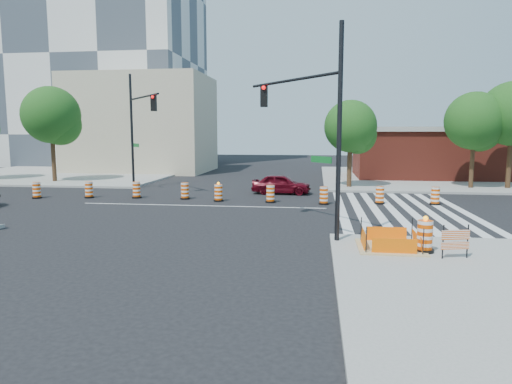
# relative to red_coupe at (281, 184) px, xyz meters

# --- Properties ---
(ground) EXTENTS (120.00, 120.00, 0.00)m
(ground) POSITION_rel_red_coupe_xyz_m (-4.08, -5.64, -0.67)
(ground) COLOR black
(ground) RESTS_ON ground
(sidewalk_ne) EXTENTS (22.00, 22.00, 0.15)m
(sidewalk_ne) POSITION_rel_red_coupe_xyz_m (13.92, 12.36, -0.60)
(sidewalk_ne) COLOR gray
(sidewalk_ne) RESTS_ON ground
(sidewalk_nw) EXTENTS (22.00, 22.00, 0.15)m
(sidewalk_nw) POSITION_rel_red_coupe_xyz_m (-22.08, 12.36, -0.60)
(sidewalk_nw) COLOR gray
(sidewalk_nw) RESTS_ON ground
(crosswalk_east) EXTENTS (6.75, 13.50, 0.01)m
(crosswalk_east) POSITION_rel_red_coupe_xyz_m (6.87, -5.64, -0.67)
(crosswalk_east) COLOR silver
(crosswalk_east) RESTS_ON ground
(lane_centerline) EXTENTS (14.00, 0.12, 0.01)m
(lane_centerline) POSITION_rel_red_coupe_xyz_m (-4.08, -5.64, -0.67)
(lane_centerline) COLOR silver
(lane_centerline) RESTS_ON ground
(excavation_pit) EXTENTS (2.20, 2.20, 0.90)m
(excavation_pit) POSITION_rel_red_coupe_xyz_m (4.92, -14.64, -0.45)
(excavation_pit) COLOR tan
(excavation_pit) RESTS_ON ground
(brick_storefront) EXTENTS (16.50, 8.50, 4.60)m
(brick_storefront) POSITION_rel_red_coupe_xyz_m (13.92, 12.36, 1.64)
(brick_storefront) COLOR maroon
(brick_storefront) RESTS_ON ground
(beige_midrise) EXTENTS (14.00, 10.00, 10.00)m
(beige_midrise) POSITION_rel_red_coupe_xyz_m (-16.08, 16.36, 4.33)
(beige_midrise) COLOR #B9AF8E
(beige_midrise) RESTS_ON ground
(red_coupe) EXTENTS (4.02, 1.77, 1.35)m
(red_coupe) POSITION_rel_red_coupe_xyz_m (0.00, 0.00, 0.00)
(red_coupe) COLOR #4F0611
(red_coupe) RESTS_ON ground
(signal_pole_se) EXTENTS (3.88, 4.67, 7.85)m
(signal_pole_se) POSITION_rel_red_coupe_xyz_m (2.10, -12.44, 4.15)
(signal_pole_se) COLOR black
(signal_pole_se) RESTS_ON ground
(signal_pole_nw) EXTENTS (3.94, 4.95, 8.18)m
(signal_pole_nw) POSITION_rel_red_coupe_xyz_m (-10.10, 0.37, 4.34)
(signal_pole_nw) COLOR black
(signal_pole_nw) RESTS_ON ground
(pit_drum) EXTENTS (0.62, 0.62, 1.23)m
(pit_drum) POSITION_rel_red_coupe_xyz_m (5.97, -15.05, -0.01)
(pit_drum) COLOR black
(pit_drum) RESTS_ON ground
(barricade) EXTENTS (0.90, 0.27, 1.08)m
(barricade) POSITION_rel_red_coupe_xyz_m (6.75, -15.70, 0.07)
(barricade) COLOR #DE4B04
(barricade) RESTS_ON ground
(tree_north_b) EXTENTS (4.61, 4.61, 7.84)m
(tree_north_b) POSITION_rel_red_coupe_xyz_m (-19.04, 4.42, 4.59)
(tree_north_b) COLOR #382314
(tree_north_b) RESTS_ON ground
(tree_north_c) EXTENTS (3.85, 3.81, 6.48)m
(tree_north_c) POSITION_rel_red_coupe_xyz_m (4.79, 3.64, 3.67)
(tree_north_c) COLOR #382314
(tree_north_c) RESTS_ON ground
(tree_north_d) EXTENTS (4.13, 4.13, 7.01)m
(tree_north_d) POSITION_rel_red_coupe_xyz_m (13.51, 4.17, 4.04)
(tree_north_d) COLOR #382314
(tree_north_d) RESTS_ON ground
(median_drum_0) EXTENTS (0.60, 0.60, 1.02)m
(median_drum_0) POSITION_rel_red_coupe_xyz_m (-15.10, -4.17, -0.19)
(median_drum_0) COLOR black
(median_drum_0) RESTS_ON ground
(median_drum_1) EXTENTS (0.60, 0.60, 1.02)m
(median_drum_1) POSITION_rel_red_coupe_xyz_m (-11.94, -3.53, -0.19)
(median_drum_1) COLOR black
(median_drum_1) RESTS_ON ground
(median_drum_2) EXTENTS (0.60, 0.60, 1.02)m
(median_drum_2) POSITION_rel_red_coupe_xyz_m (-8.92, -3.21, -0.19)
(median_drum_2) COLOR black
(median_drum_2) RESTS_ON ground
(median_drum_3) EXTENTS (0.60, 0.60, 1.02)m
(median_drum_3) POSITION_rel_red_coupe_xyz_m (-5.74, -3.28, -0.19)
(median_drum_3) COLOR black
(median_drum_3) RESTS_ON ground
(median_drum_4) EXTENTS (0.60, 0.60, 1.18)m
(median_drum_4) POSITION_rel_red_coupe_xyz_m (-3.48, -3.89, -0.18)
(median_drum_4) COLOR black
(median_drum_4) RESTS_ON ground
(median_drum_5) EXTENTS (0.60, 0.60, 1.02)m
(median_drum_5) POSITION_rel_red_coupe_xyz_m (-0.34, -3.94, -0.19)
(median_drum_5) COLOR black
(median_drum_5) RESTS_ON ground
(median_drum_6) EXTENTS (0.60, 0.60, 1.02)m
(median_drum_6) POSITION_rel_red_coupe_xyz_m (2.79, -4.21, -0.19)
(median_drum_6) COLOR black
(median_drum_6) RESTS_ON ground
(median_drum_7) EXTENTS (0.60, 0.60, 1.02)m
(median_drum_7) POSITION_rel_red_coupe_xyz_m (6.01, -3.63, -0.19)
(median_drum_7) COLOR black
(median_drum_7) RESTS_ON ground
(median_drum_8) EXTENTS (0.60, 0.60, 1.02)m
(median_drum_8) POSITION_rel_red_coupe_xyz_m (9.12, -3.54, -0.19)
(median_drum_8) COLOR black
(median_drum_8) RESTS_ON ground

